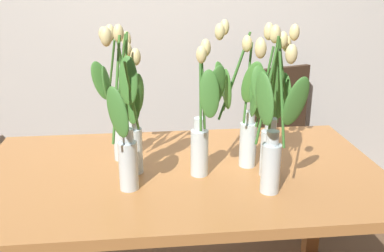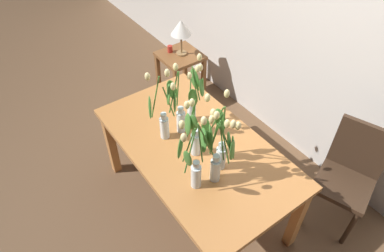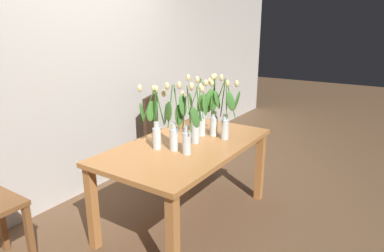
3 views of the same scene
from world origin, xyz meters
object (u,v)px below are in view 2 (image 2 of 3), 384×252
tulip_vase_0 (178,111)px  tulip_vase_4 (194,136)px  tulip_vase_1 (218,142)px  pillar_candle (170,49)px  tulip_vase_2 (194,97)px  dining_table (195,153)px  tulip_vase_6 (220,155)px  tulip_vase_3 (164,119)px  dining_chair (350,172)px  table_lamp (181,28)px  tulip_vase_5 (196,160)px  side_table (180,64)px

tulip_vase_0 → tulip_vase_4: size_ratio=1.10×
tulip_vase_0 → tulip_vase_1: (0.43, 0.02, 0.02)m
tulip_vase_4 → pillar_candle: 1.75m
tulip_vase_2 → pillar_candle: 1.40m
tulip_vase_2 → tulip_vase_4: tulip_vase_2 is taller
dining_table → tulip_vase_6: bearing=-9.5°
tulip_vase_1 → tulip_vase_3: 0.46m
tulip_vase_2 → dining_chair: size_ratio=0.57×
tulip_vase_0 → tulip_vase_3: bearing=-90.9°
tulip_vase_3 → pillar_candle: 1.55m
table_lamp → tulip_vase_2: bearing=-29.7°
tulip_vase_1 → tulip_vase_2: size_ratio=1.07×
tulip_vase_5 → tulip_vase_4: bearing=146.7°
tulip_vase_5 → side_table: tulip_vase_5 is taller
tulip_vase_3 → pillar_candle: bearing=145.9°
side_table → tulip_vase_3: bearing=-38.5°
table_lamp → dining_chair: bearing=3.2°
tulip_vase_2 → side_table: bearing=151.1°
tulip_vase_3 → pillar_candle: size_ratio=7.79×
dining_table → side_table: dining_table is taller
tulip_vase_6 → table_lamp: tulip_vase_6 is taller
tulip_vase_1 → dining_chair: tulip_vase_1 is taller
dining_chair → pillar_candle: 2.22m
dining_table → table_lamp: 1.58m
tulip_vase_3 → tulip_vase_5: (0.49, -0.07, 0.06)m
tulip_vase_2 → tulip_vase_5: bearing=-35.1°
tulip_vase_2 → dining_chair: (0.98, 0.76, -0.44)m
side_table → tulip_vase_0: bearing=-34.5°
dining_table → table_lamp: size_ratio=4.02×
tulip_vase_2 → dining_chair: tulip_vase_2 is taller
tulip_vase_2 → tulip_vase_5: size_ratio=0.92×
tulip_vase_2 → table_lamp: 1.29m
tulip_vase_3 → dining_chair: size_ratio=0.63×
tulip_vase_5 → table_lamp: tulip_vase_5 is taller
tulip_vase_3 → table_lamp: 1.48m
tulip_vase_5 → side_table: 1.99m
tulip_vase_0 → dining_chair: 1.39m
tulip_vase_3 → pillar_candle: (-1.26, 0.85, -0.33)m
dining_chair → table_lamp: size_ratio=2.34×
tulip_vase_2 → tulip_vase_6: bearing=-20.5°
tulip_vase_3 → side_table: tulip_vase_3 is taller
tulip_vase_2 → dining_chair: 1.31m
tulip_vase_0 → tulip_vase_5: (0.49, -0.19, 0.05)m
dining_table → tulip_vase_4: size_ratio=3.04×
tulip_vase_6 → pillar_candle: (-1.79, 0.77, -0.38)m
tulip_vase_0 → pillar_candle: size_ratio=7.70×
tulip_vase_2 → side_table: 1.38m
tulip_vase_4 → table_lamp: (-1.42, 0.86, -0.07)m
tulip_vase_0 → tulip_vase_4: 0.28m
table_lamp → tulip_vase_3: bearing=-39.1°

